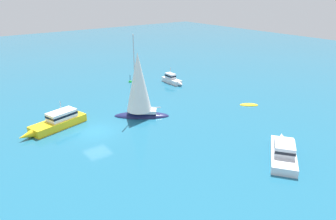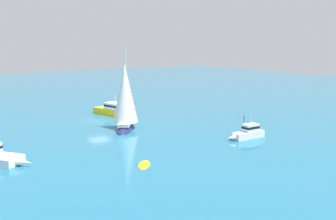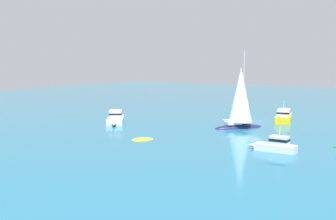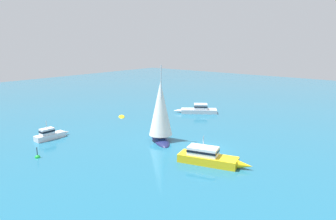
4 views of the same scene
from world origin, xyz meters
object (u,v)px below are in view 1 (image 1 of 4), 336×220
Objects in this scene: powerboat at (283,152)px; skiff at (249,105)px; motor_cruiser at (172,79)px; ketch at (139,88)px; channel_buoy at (130,82)px; launch at (58,121)px.

powerboat is 13.19m from skiff.
powerboat is 24.92m from motor_cruiser.
skiff is (-13.73, -1.76, -0.58)m from motor_cruiser.
ketch is at bearing -163.06° from skiff.
ketch reaches higher than channel_buoy.
ketch is 14.49m from skiff.
launch is 20.77m from motor_cruiser.
powerboat is 28.58m from channel_buoy.
launch is at bearing -161.00° from skiff.
launch is 23.17m from skiff.
motor_cruiser is 6.67m from channel_buoy.
motor_cruiser is at bearing 136.52° from skiff.
launch is (2.67, 8.69, -2.70)m from ketch.
channel_buoy reaches higher than skiff.
motor_cruiser reaches higher than powerboat.
ketch reaches higher than motor_cruiser.
launch is at bearing 124.08° from channel_buoy.
motor_cruiser is at bearing 39.30° from powerboat.
channel_buoy is (10.17, -15.02, -0.68)m from launch.
launch is 18.15m from channel_buoy.
motor_cruiser is (5.72, -19.97, -0.12)m from launch.
skiff is at bearing 8.13° from motor_cruiser.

